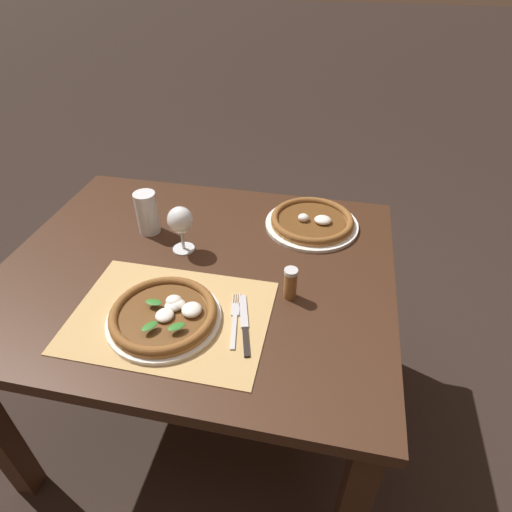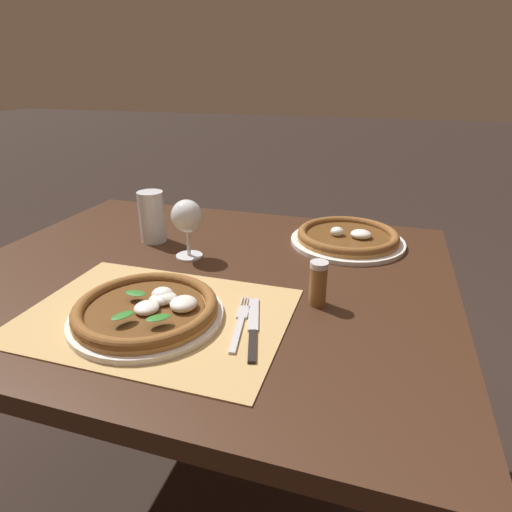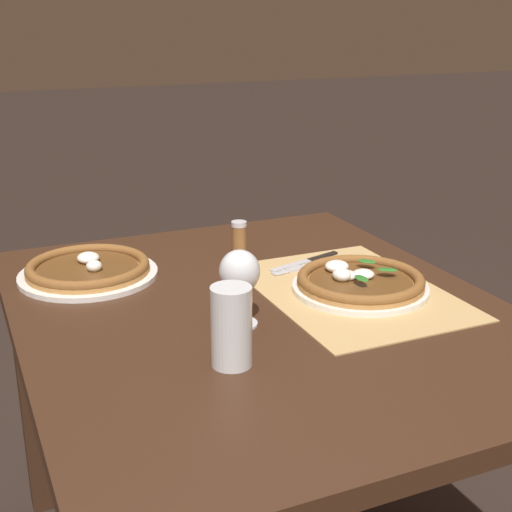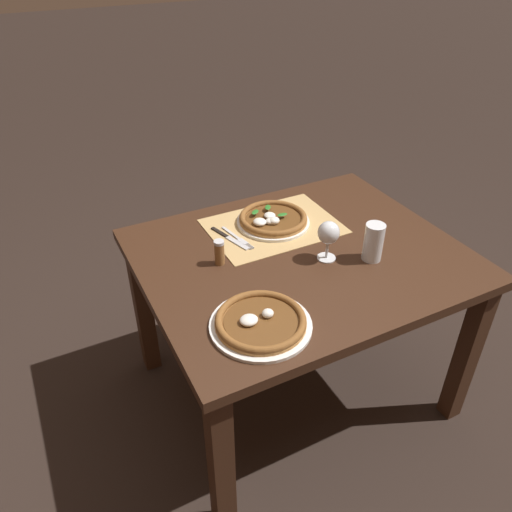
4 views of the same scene
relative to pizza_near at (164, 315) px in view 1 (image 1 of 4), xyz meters
name	(u,v)px [view 1 (image 1 of 4)]	position (x,y,z in m)	size (l,w,h in m)	color
ground_plane	(212,405)	(0.01, 0.24, -0.76)	(24.00, 24.00, 0.00)	black
dining_table	(199,291)	(0.01, 0.24, -0.13)	(1.19, 0.98, 0.74)	#382114
paper_placemat	(172,316)	(0.01, 0.02, -0.02)	(0.52, 0.38, 0.00)	tan
pizza_near	(164,315)	(0.00, 0.00, 0.00)	(0.30, 0.30, 0.05)	silver
pizza_far	(312,221)	(0.33, 0.53, 0.00)	(0.32, 0.32, 0.05)	silver
wine_glass	(180,222)	(-0.06, 0.31, 0.08)	(0.08, 0.08, 0.16)	silver
pint_glass	(147,214)	(-0.20, 0.38, 0.05)	(0.07, 0.07, 0.15)	silver
fork	(235,319)	(0.18, 0.04, -0.02)	(0.05, 0.20, 0.00)	#B7B7BC
knife	(244,324)	(0.21, 0.03, -0.02)	(0.08, 0.21, 0.01)	black
pepper_shaker	(290,283)	(0.31, 0.16, 0.03)	(0.04, 0.04, 0.10)	brown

